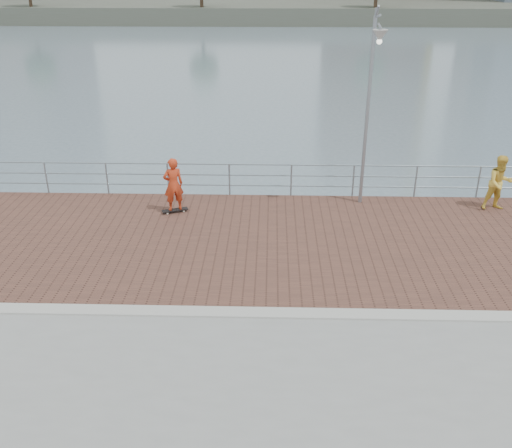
{
  "coord_description": "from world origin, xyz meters",
  "views": [
    {
      "loc": [
        0.36,
        -10.73,
        7.32
      ],
      "look_at": [
        0.0,
        2.0,
        1.3
      ],
      "focal_mm": 40.0,
      "sensor_mm": 36.0,
      "label": 1
    }
  ],
  "objects_px": {
    "bystander": "(500,183)",
    "guardrail": "(260,176)",
    "street_lamp": "(373,77)",
    "skateboarder": "(173,185)"
  },
  "relations": [
    {
      "from": "street_lamp",
      "to": "skateboarder",
      "type": "distance_m",
      "value": 6.73
    },
    {
      "from": "street_lamp",
      "to": "skateboarder",
      "type": "xyz_separation_m",
      "value": [
        -5.91,
        -0.57,
        -3.17
      ]
    },
    {
      "from": "bystander",
      "to": "guardrail",
      "type": "bearing_deg",
      "value": 165.23
    },
    {
      "from": "street_lamp",
      "to": "bystander",
      "type": "xyz_separation_m",
      "value": [
        4.21,
        -0.04,
        -3.22
      ]
    },
    {
      "from": "guardrail",
      "to": "street_lamp",
      "type": "bearing_deg",
      "value": -15.78
    },
    {
      "from": "guardrail",
      "to": "skateboarder",
      "type": "xyz_separation_m",
      "value": [
        -2.64,
        -1.5,
        0.26
      ]
    },
    {
      "from": "street_lamp",
      "to": "skateboarder",
      "type": "bearing_deg",
      "value": -174.45
    },
    {
      "from": "skateboarder",
      "to": "bystander",
      "type": "xyz_separation_m",
      "value": [
        10.12,
        0.54,
        -0.05
      ]
    },
    {
      "from": "guardrail",
      "to": "bystander",
      "type": "height_order",
      "value": "bystander"
    },
    {
      "from": "street_lamp",
      "to": "bystander",
      "type": "bearing_deg",
      "value": -0.48
    }
  ]
}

